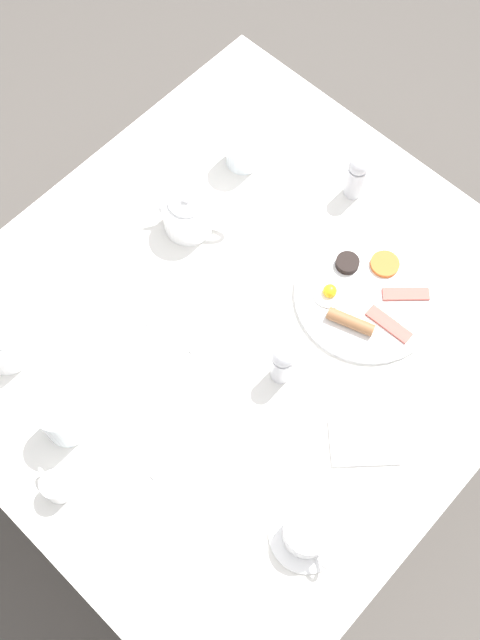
% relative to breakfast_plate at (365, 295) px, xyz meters
% --- Properties ---
extents(ground_plane, '(8.00, 8.00, 0.00)m').
position_rel_breakfast_plate_xyz_m(ground_plane, '(0.15, 0.22, -0.72)').
color(ground_plane, '#4C4742').
extents(table, '(1.05, 1.13, 0.71)m').
position_rel_breakfast_plate_xyz_m(table, '(0.15, 0.22, -0.07)').
color(table, silver).
rests_on(table, ground_plane).
extents(breakfast_plate, '(0.30, 0.30, 0.04)m').
position_rel_breakfast_plate_xyz_m(breakfast_plate, '(0.00, 0.00, 0.00)').
color(breakfast_plate, white).
rests_on(breakfast_plate, table).
extents(teapot_near, '(0.11, 0.19, 0.11)m').
position_rel_breakfast_plate_xyz_m(teapot_near, '(0.44, 0.58, 0.04)').
color(teapot_near, white).
rests_on(teapot_near, table).
extents(teapot_far, '(0.17, 0.11, 0.11)m').
position_rel_breakfast_plate_xyz_m(teapot_far, '(0.38, 0.13, 0.04)').
color(teapot_far, white).
rests_on(teapot_far, table).
extents(teacup_with_saucer_left, '(0.13, 0.13, 0.07)m').
position_rel_breakfast_plate_xyz_m(teacup_with_saucer_left, '(-0.23, 0.44, 0.02)').
color(teacup_with_saucer_left, white).
rests_on(teacup_with_saucer_left, table).
extents(water_glass_tall, '(0.08, 0.08, 0.11)m').
position_rel_breakfast_plate_xyz_m(water_glass_tall, '(0.24, 0.60, 0.05)').
color(water_glass_tall, white).
rests_on(water_glass_tall, table).
extents(water_glass_short, '(0.08, 0.08, 0.11)m').
position_rel_breakfast_plate_xyz_m(water_glass_short, '(0.41, -0.08, 0.05)').
color(water_glass_short, white).
rests_on(water_glass_short, table).
extents(creamer_jug, '(0.08, 0.05, 0.06)m').
position_rel_breakfast_plate_xyz_m(creamer_jug, '(0.16, 0.69, 0.02)').
color(creamer_jug, white).
rests_on(creamer_jug, table).
extents(pepper_grinder, '(0.04, 0.04, 0.12)m').
position_rel_breakfast_plate_xyz_m(pepper_grinder, '(0.18, -0.18, 0.05)').
color(pepper_grinder, '#BCBCC1').
rests_on(pepper_grinder, table).
extents(salt_grinder, '(0.04, 0.04, 0.12)m').
position_rel_breakfast_plate_xyz_m(salt_grinder, '(0.01, 0.24, 0.05)').
color(salt_grinder, '#BCBCC1').
rests_on(salt_grinder, table).
extents(napkin_folded, '(0.15, 0.15, 0.01)m').
position_rel_breakfast_plate_xyz_m(napkin_folded, '(-0.19, 0.24, -0.00)').
color(napkin_folded, white).
rests_on(napkin_folded, table).
extents(fork_by_plate, '(0.05, 0.16, 0.00)m').
position_rel_breakfast_plate_xyz_m(fork_by_plate, '(0.16, 0.26, -0.01)').
color(fork_by_plate, silver).
rests_on(fork_by_plate, table).
extents(knife_by_plate, '(0.04, 0.23, 0.00)m').
position_rel_breakfast_plate_xyz_m(knife_by_plate, '(0.04, 0.45, -0.01)').
color(knife_by_plate, silver).
rests_on(knife_by_plate, table).
extents(spoon_for_tea, '(0.08, 0.15, 0.00)m').
position_rel_breakfast_plate_xyz_m(spoon_for_tea, '(0.30, 0.38, -0.01)').
color(spoon_for_tea, silver).
rests_on(spoon_for_tea, table).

